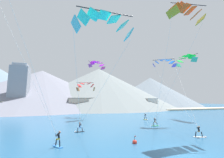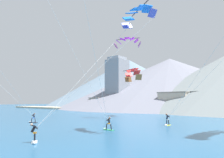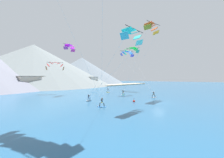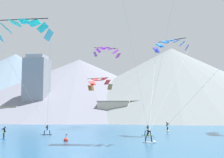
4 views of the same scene
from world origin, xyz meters
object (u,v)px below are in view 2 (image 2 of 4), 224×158
at_px(kitesurfer_near_trail, 107,126).
at_px(parafoil_kite_distant_high_outer, 127,41).
at_px(kitesurfer_far_right, 34,137).
at_px(kitesurfer_far_left, 32,120).
at_px(parafoil_kite_far_right, 137,14).
at_px(kitesurfer_mid_center, 167,122).
at_px(parafoil_kite_distant_low_drift, 132,73).

bearing_deg(kitesurfer_near_trail, parafoil_kite_distant_high_outer, 118.14).
bearing_deg(parafoil_kite_distant_high_outer, kitesurfer_far_right, -70.35).
distance_m(kitesurfer_far_left, parafoil_kite_far_right, 23.38).
bearing_deg(kitesurfer_far_right, kitesurfer_near_trail, 94.48).
xyz_separation_m(kitesurfer_mid_center, parafoil_kite_far_right, (0.46, -8.17, 13.22)).
relative_size(kitesurfer_near_trail, parafoil_kite_distant_high_outer, 0.31).
bearing_deg(parafoil_kite_distant_high_outer, kitesurfer_mid_center, -30.30).
xyz_separation_m(kitesurfer_mid_center, kitesurfer_far_right, (-2.64, -19.18, -0.05)).
distance_m(kitesurfer_mid_center, parafoil_kite_far_right, 15.55).
relative_size(kitesurfer_far_left, parafoil_kite_far_right, 0.13).
bearing_deg(kitesurfer_far_right, kitesurfer_mid_center, 82.17).
height_order(parafoil_kite_far_right, parafoil_kite_distant_high_outer, parafoil_kite_distant_high_outer).
distance_m(kitesurfer_mid_center, parafoil_kite_distant_low_drift, 21.08).
xyz_separation_m(kitesurfer_near_trail, parafoil_kite_distant_high_outer, (-8.55, 15.99, 15.51)).
height_order(kitesurfer_near_trail, kitesurfer_mid_center, kitesurfer_mid_center).
xyz_separation_m(kitesurfer_mid_center, parafoil_kite_distant_high_outer, (-11.98, 7.00, 15.41)).
relative_size(kitesurfer_near_trail, kitesurfer_far_right, 1.04).
bearing_deg(parafoil_kite_far_right, kitesurfer_far_right, -105.74).
height_order(kitesurfer_far_left, parafoil_kite_far_right, parafoil_kite_far_right).
bearing_deg(kitesurfer_far_left, kitesurfer_near_trail, 4.48).
distance_m(kitesurfer_near_trail, parafoil_kite_far_right, 13.90).
height_order(kitesurfer_mid_center, kitesurfer_far_right, kitesurfer_mid_center).
relative_size(kitesurfer_far_right, parafoil_kite_distant_low_drift, 0.28).
xyz_separation_m(kitesurfer_far_right, parafoil_kite_distant_low_drift, (-11.78, 31.39, 9.39)).
bearing_deg(parafoil_kite_distant_low_drift, kitesurfer_far_left, -100.66).
distance_m(kitesurfer_far_right, parafoil_kite_far_right, 17.51).
relative_size(kitesurfer_far_left, parafoil_kite_distant_high_outer, 0.31).
bearing_deg(kitesurfer_far_left, kitesurfer_far_right, -29.36).
bearing_deg(kitesurfer_mid_center, parafoil_kite_distant_low_drift, 139.73).
distance_m(kitesurfer_far_left, kitesurfer_far_right, 18.36).
bearing_deg(parafoil_kite_far_right, parafoil_kite_distant_low_drift, 126.13).
height_order(kitesurfer_mid_center, kitesurfer_far_left, kitesurfer_mid_center).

